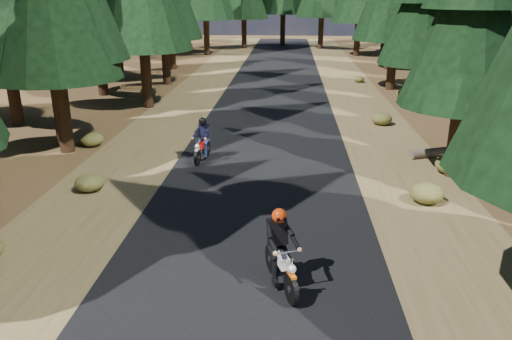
% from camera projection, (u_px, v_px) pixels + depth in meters
% --- Properties ---
extents(ground, '(120.00, 120.00, 0.00)m').
position_uv_depth(ground, '(252.00, 233.00, 12.11)').
color(ground, '#4A331A').
rests_on(ground, ground).
extents(road, '(6.00, 100.00, 0.01)m').
position_uv_depth(road, '(263.00, 166.00, 16.81)').
color(road, black).
rests_on(road, ground).
extents(shoulder_l, '(3.20, 100.00, 0.01)m').
position_uv_depth(shoulder_l, '(129.00, 163.00, 17.09)').
color(shoulder_l, brown).
rests_on(shoulder_l, ground).
extents(shoulder_r, '(3.20, 100.00, 0.01)m').
position_uv_depth(shoulder_r, '(401.00, 169.00, 16.52)').
color(shoulder_r, brown).
rests_on(shoulder_r, ground).
extents(log_near, '(5.44, 2.40, 0.32)m').
position_uv_depth(log_near, '(478.00, 148.00, 18.27)').
color(log_near, '#4C4233').
rests_on(log_near, ground).
extents(understory_shrubs, '(15.32, 31.76, 0.70)m').
position_uv_depth(understory_shrubs, '(322.00, 143.00, 18.42)').
color(understory_shrubs, '#474C1E').
rests_on(understory_shrubs, ground).
extents(rider_lead, '(1.14, 1.88, 1.61)m').
position_uv_depth(rider_lead, '(281.00, 263.00, 9.72)').
color(rider_lead, white).
rests_on(rider_lead, road).
extents(rider_follow, '(0.73, 1.73, 1.50)m').
position_uv_depth(rider_follow, '(202.00, 147.00, 17.17)').
color(rider_follow, '#A20F0A').
rests_on(rider_follow, road).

